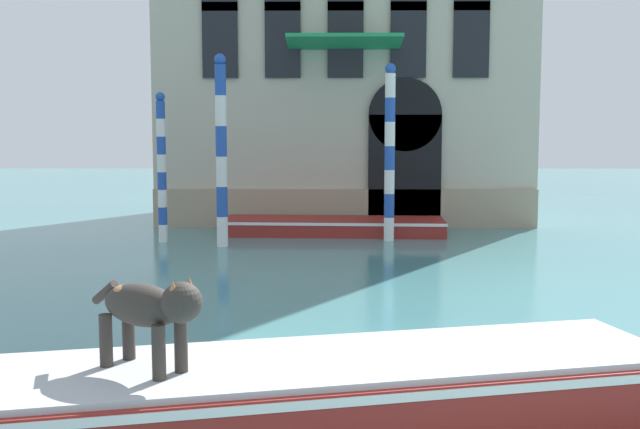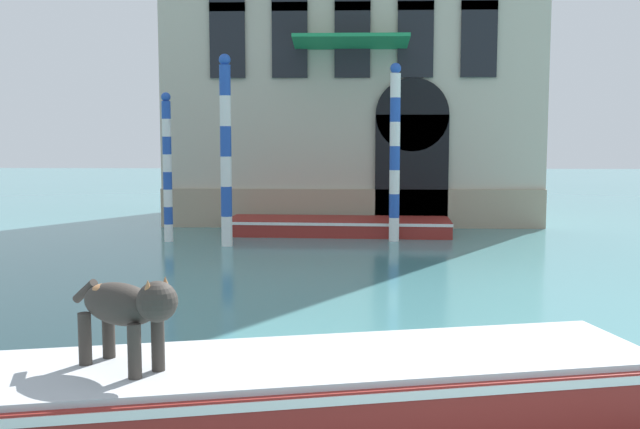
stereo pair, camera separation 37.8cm
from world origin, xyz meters
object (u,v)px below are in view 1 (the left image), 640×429
dog_on_deck (150,308)px  mooring_pole_1 (390,152)px  boat_moored_near_palazzo (333,226)px  mooring_pole_2 (221,150)px  mooring_pole_0 (162,167)px  boat_foreground (263,394)px

dog_on_deck → mooring_pole_1: size_ratio=0.25×
dog_on_deck → boat_moored_near_palazzo: 14.39m
dog_on_deck → mooring_pole_2: 12.00m
dog_on_deck → mooring_pole_1: bearing=109.8°
dog_on_deck → mooring_pole_0: size_ratio=0.30×
boat_moored_near_palazzo → mooring_pole_0: size_ratio=1.63×
boat_moored_near_palazzo → boat_foreground: bearing=-90.0°
mooring_pole_1 → mooring_pole_2: size_ratio=0.97×
dog_on_deck → mooring_pole_2: size_ratio=0.24×
dog_on_deck → mooring_pole_1: mooring_pole_1 is taller
mooring_pole_1 → mooring_pole_2: (-4.20, -1.02, 0.07)m
dog_on_deck → boat_moored_near_palazzo: (1.68, 14.26, -0.98)m
boat_moored_near_palazzo → mooring_pole_0: (-4.38, -1.62, 1.70)m
boat_foreground → dog_on_deck: bearing=-177.2°
boat_foreground → dog_on_deck: dog_on_deck is taller
dog_on_deck → mooring_pole_2: (-1.07, 11.90, 1.16)m
boat_moored_near_palazzo → mooring_pole_1: size_ratio=1.37×
mooring_pole_1 → boat_foreground: bearing=-99.7°
mooring_pole_0 → mooring_pole_1: bearing=2.8°
boat_moored_near_palazzo → dog_on_deck: bearing=-93.8°
boat_foreground → mooring_pole_0: 12.99m
dog_on_deck → mooring_pole_0: mooring_pole_0 is taller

